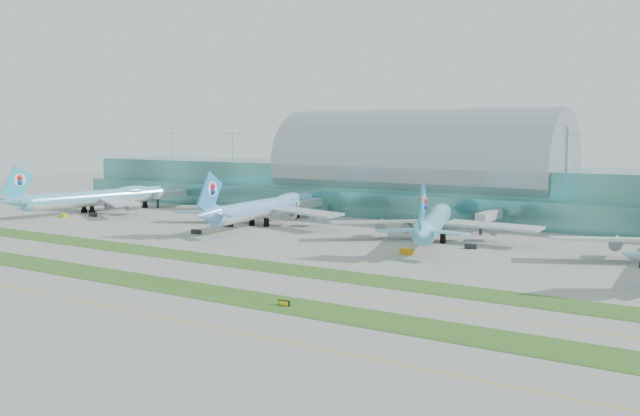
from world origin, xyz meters
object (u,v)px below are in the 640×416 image
Objects in this scene: airliner_b at (265,207)px; airliner_c at (435,221)px; taxiway_sign_east at (284,303)px; airliner_a at (97,197)px; terminal at (417,179)px.

airliner_b is 67.70m from airliner_c.
airliner_b is at bearing 130.89° from taxiway_sign_east.
airliner_a is 28.03× the size of taxiway_sign_east.
terminal is at bearing 108.05° from taxiway_sign_east.
airliner_b is at bearing 13.29° from airliner_a.
terminal is 4.37× the size of airliner_b.
airliner_b is 28.26× the size of taxiway_sign_east.
airliner_c is 26.43× the size of taxiway_sign_east.
terminal reaches higher than taxiway_sign_east.
airliner_a is 183.16m from taxiway_sign_east.
airliner_c reaches higher than taxiway_sign_east.
airliner_a is (-114.57, -70.05, -7.67)m from terminal.
airliner_a is at bearing -148.56° from terminal.
airliner_c is 94.21m from taxiway_sign_east.
terminal is 164.75m from taxiway_sign_east.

